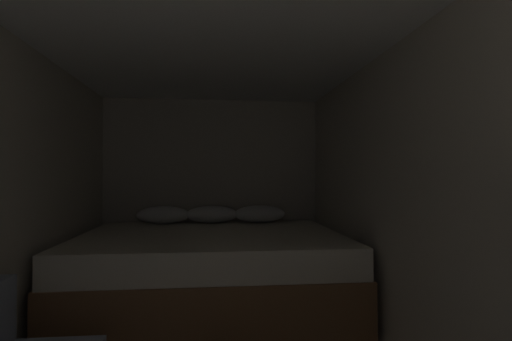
# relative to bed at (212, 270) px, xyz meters

# --- Properties ---
(wall_back) EXTENTS (2.57, 0.05, 2.12)m
(wall_back) POSITION_rel_bed_xyz_m (0.00, 0.99, 0.70)
(wall_back) COLOR beige
(wall_back) RESTS_ON ground
(wall_right) EXTENTS (0.05, 4.76, 2.12)m
(wall_right) POSITION_rel_bed_xyz_m (1.26, -1.42, 0.70)
(wall_right) COLOR beige
(wall_right) RESTS_ON ground
(ceiling_slab) EXTENTS (2.57, 4.76, 0.05)m
(ceiling_slab) POSITION_rel_bed_xyz_m (0.00, -1.42, 1.78)
(ceiling_slab) COLOR white
(ceiling_slab) RESTS_ON wall_left
(bed) EXTENTS (2.35, 1.87, 0.89)m
(bed) POSITION_rel_bed_xyz_m (0.00, 0.00, 0.00)
(bed) COLOR brown
(bed) RESTS_ON ground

